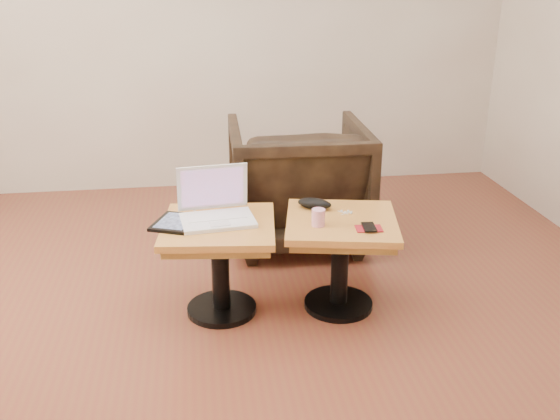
{
  "coord_description": "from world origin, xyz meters",
  "views": [
    {
      "loc": [
        -0.14,
        -2.5,
        1.64
      ],
      "look_at": [
        0.25,
        0.27,
        0.53
      ],
      "focal_mm": 40.0,
      "sensor_mm": 36.0,
      "label": 1
    }
  ],
  "objects": [
    {
      "name": "charging_adapter",
      "position": [
        -0.2,
        0.5,
        0.5
      ],
      "size": [
        0.04,
        0.04,
        0.02
      ],
      "primitive_type": "cube",
      "rotation": [
        0.0,
        0.0,
        0.01
      ],
      "color": "white",
      "rests_on": "side_table_left"
    },
    {
      "name": "striped_cup",
      "position": [
        0.42,
        0.17,
        0.53
      ],
      "size": [
        0.08,
        0.08,
        0.08
      ],
      "primitive_type": "cylinder",
      "rotation": [
        0.0,
        0.0,
        -0.29
      ],
      "color": "#DB3E7C",
      "rests_on": "side_table_right"
    },
    {
      "name": "side_table_left",
      "position": [
        -0.05,
        0.27,
        0.36
      ],
      "size": [
        0.59,
        0.59,
        0.48
      ],
      "rotation": [
        0.0,
        0.0,
        -0.11
      ],
      "color": "black",
      "rests_on": "ground"
    },
    {
      "name": "room_shell",
      "position": [
        0.0,
        0.0,
        1.35
      ],
      "size": [
        4.52,
        4.52,
        2.71
      ],
      "color": "brown",
      "rests_on": "ground"
    },
    {
      "name": "glasses_case",
      "position": [
        0.44,
        0.39,
        0.51
      ],
      "size": [
        0.19,
        0.15,
        0.05
      ],
      "primitive_type": "ellipsoid",
      "rotation": [
        0.0,
        0.0,
        -0.48
      ],
      "color": "black",
      "rests_on": "side_table_right"
    },
    {
      "name": "phone_on_sleeve",
      "position": [
        0.64,
        0.1,
        0.49
      ],
      "size": [
        0.13,
        0.11,
        0.02
      ],
      "rotation": [
        0.0,
        0.0,
        -0.08
      ],
      "color": "#A11912",
      "rests_on": "side_table_right"
    },
    {
      "name": "side_table_right",
      "position": [
        0.55,
        0.24,
        0.36
      ],
      "size": [
        0.63,
        0.63,
        0.48
      ],
      "rotation": [
        0.0,
        0.0,
        -0.19
      ],
      "color": "black",
      "rests_on": "ground"
    },
    {
      "name": "tablet",
      "position": [
        -0.25,
        0.28,
        0.49
      ],
      "size": [
        0.26,
        0.29,
        0.02
      ],
      "rotation": [
        0.0,
        0.0,
        -0.38
      ],
      "color": "black",
      "rests_on": "side_table_left"
    },
    {
      "name": "armchair",
      "position": [
        0.48,
        1.1,
        0.38
      ],
      "size": [
        0.84,
        0.86,
        0.76
      ],
      "primitive_type": "imported",
      "rotation": [
        0.0,
        0.0,
        3.11
      ],
      "color": "black",
      "rests_on": "ground"
    },
    {
      "name": "earbuds_tangle",
      "position": [
        0.59,
        0.31,
        0.49
      ],
      "size": [
        0.07,
        0.05,
        0.01
      ],
      "color": "white",
      "rests_on": "side_table_right"
    },
    {
      "name": "laptop",
      "position": [
        -0.06,
        0.32,
        0.53
      ],
      "size": [
        0.37,
        0.31,
        0.25
      ],
      "rotation": [
        0.0,
        0.0,
        0.11
      ],
      "color": "white",
      "rests_on": "side_table_left"
    }
  ]
}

